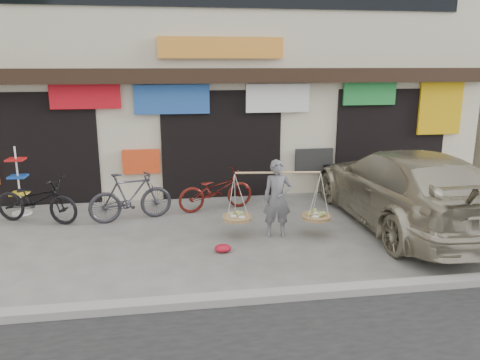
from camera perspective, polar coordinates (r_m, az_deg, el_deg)
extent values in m
plane|color=gray|center=(8.80, 0.53, -8.25)|extent=(70.00, 70.00, 0.00)
cube|color=gray|center=(6.99, 3.29, -13.93)|extent=(70.00, 0.25, 0.12)
cube|color=beige|center=(14.59, -3.75, 14.64)|extent=(14.00, 6.00, 7.00)
cube|color=black|center=(11.46, -2.24, 12.59)|extent=(14.00, 0.35, 0.35)
cube|color=black|center=(12.36, -23.63, 3.60)|extent=(3.00, 0.60, 2.70)
cube|color=black|center=(12.02, -2.38, 4.51)|extent=(3.00, 0.60, 2.70)
cube|color=black|center=(13.30, 17.34, 4.80)|extent=(3.00, 0.60, 2.70)
cube|color=red|center=(11.62, -18.36, 9.70)|extent=(1.60, 0.08, 0.60)
cube|color=#2659B0|center=(11.48, -8.29, 9.71)|extent=(1.80, 0.08, 0.70)
cube|color=white|center=(11.80, 4.62, 9.92)|extent=(1.60, 0.08, 0.70)
cube|color=#248F3C|center=(12.57, 15.50, 10.18)|extent=(1.40, 0.08, 0.60)
cube|color=#E5AB0D|center=(13.54, 23.21, 8.10)|extent=(1.20, 0.08, 1.40)
cube|color=#EE461B|center=(11.70, -11.96, 2.21)|extent=(0.90, 0.08, 0.60)
cube|color=#282828|center=(12.29, 9.02, 2.42)|extent=(1.00, 0.08, 0.60)
cube|color=orange|center=(11.53, -2.31, 15.83)|extent=(3.00, 0.08, 0.50)
imported|color=slate|center=(9.16, 4.57, -2.29)|extent=(0.60, 0.43, 1.54)
cylinder|color=tan|center=(9.03, 4.63, 0.91)|extent=(1.64, 0.23, 0.04)
cylinder|color=tan|center=(9.22, -0.35, -4.67)|extent=(0.56, 0.56, 0.07)
ellipsoid|color=#A5BF66|center=(9.20, -0.35, -4.31)|extent=(0.39, 0.39, 0.10)
cylinder|color=tan|center=(9.40, 9.30, -4.49)|extent=(0.56, 0.56, 0.07)
ellipsoid|color=#A5BF66|center=(9.38, 9.31, -4.14)|extent=(0.39, 0.39, 0.10)
imported|color=black|center=(10.90, -23.57, -2.25)|extent=(2.01, 1.28, 1.00)
imported|color=#2D2D32|center=(10.38, -13.19, -1.98)|extent=(1.86, 0.94, 1.08)
imported|color=#55140E|center=(10.88, -2.98, -1.24)|extent=(1.90, 1.06, 0.95)
imported|color=#B2AA8F|center=(10.39, 19.34, -0.86)|extent=(2.34, 5.59, 1.61)
cube|color=black|center=(12.75, 13.59, 1.01)|extent=(1.70, 0.13, 0.45)
cube|color=silver|center=(12.84, 13.44, 0.65)|extent=(0.45, 0.03, 0.12)
cylinder|color=silver|center=(11.79, -25.03, -3.67)|extent=(0.43, 0.43, 0.04)
cylinder|color=silver|center=(11.60, -25.41, -0.08)|extent=(0.04, 0.04, 1.56)
cube|color=yellow|center=(11.67, -25.26, -1.47)|extent=(0.39, 0.39, 0.04)
cube|color=#194CB2|center=(11.58, -25.46, 0.39)|extent=(0.39, 0.39, 0.04)
cube|color=red|center=(11.50, -25.67, 2.28)|extent=(0.39, 0.39, 0.04)
ellipsoid|color=red|center=(8.59, -2.11, -8.31)|extent=(0.31, 0.25, 0.14)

